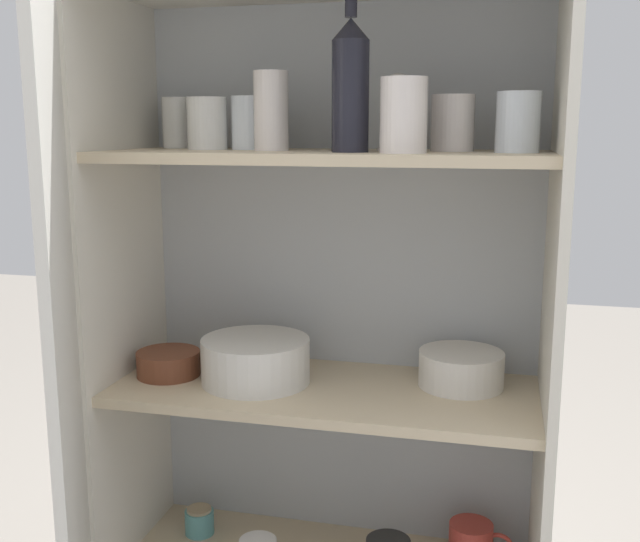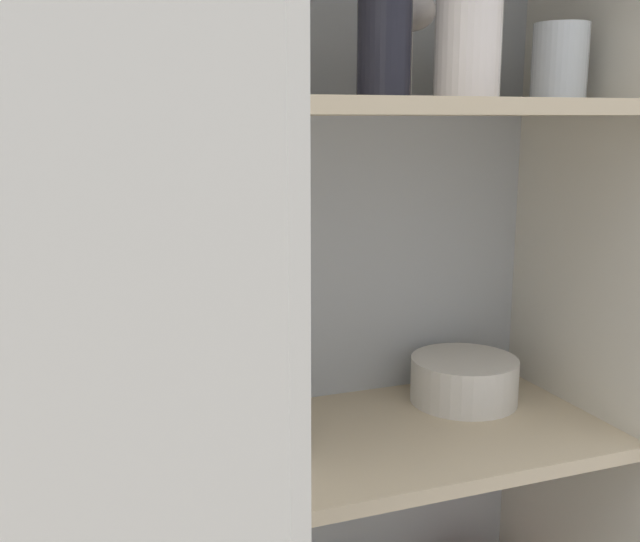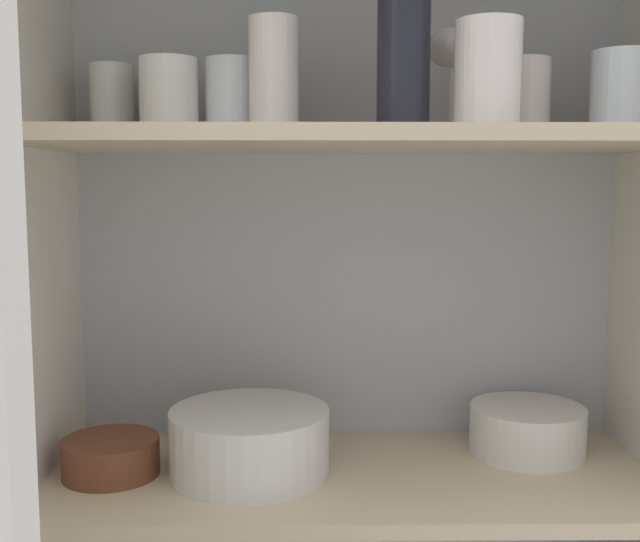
% 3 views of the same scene
% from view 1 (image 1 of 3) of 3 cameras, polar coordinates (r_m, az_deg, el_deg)
% --- Properties ---
extents(cupboard_back_panel, '(0.87, 0.02, 1.43)m').
position_cam_1_polar(cupboard_back_panel, '(1.66, 1.73, -5.55)').
color(cupboard_back_panel, '#B2B7BC').
rests_on(cupboard_back_panel, ground_plane).
extents(cupboard_side_left, '(0.02, 0.37, 1.43)m').
position_cam_1_polar(cupboard_side_left, '(1.64, -14.38, -6.09)').
color(cupboard_side_left, silver).
rests_on(cupboard_side_left, ground_plane).
extents(cupboard_side_right, '(0.02, 0.37, 1.43)m').
position_cam_1_polar(cupboard_side_right, '(1.46, 16.93, -8.36)').
color(cupboard_side_right, silver).
rests_on(cupboard_side_right, ground_plane).
extents(shelf_board_middle, '(0.83, 0.34, 0.02)m').
position_cam_1_polar(shelf_board_middle, '(1.51, 0.30, -9.14)').
color(shelf_board_middle, beige).
extents(shelf_board_upper, '(0.83, 0.34, 0.02)m').
position_cam_1_polar(shelf_board_upper, '(1.42, 0.32, 8.72)').
color(shelf_board_upper, beige).
extents(cupboard_door, '(0.22, 0.39, 1.43)m').
position_cam_1_polar(cupboard_door, '(1.29, -18.59, -11.07)').
color(cupboard_door, silver).
rests_on(cupboard_door, ground_plane).
extents(tumbler_glass_0, '(0.08, 0.08, 0.10)m').
position_cam_1_polar(tumbler_glass_0, '(1.37, 14.85, 10.90)').
color(tumbler_glass_0, white).
rests_on(tumbler_glass_0, shelf_board_upper).
extents(tumbler_glass_1, '(0.06, 0.06, 0.11)m').
position_cam_1_polar(tumbler_glass_1, '(1.64, -10.81, 11.02)').
color(tumbler_glass_1, white).
rests_on(tumbler_glass_1, shelf_board_upper).
extents(tumbler_glass_2, '(0.08, 0.08, 0.10)m').
position_cam_1_polar(tumbler_glass_2, '(1.53, -8.59, 11.05)').
color(tumbler_glass_2, white).
rests_on(tumbler_glass_2, shelf_board_upper).
extents(tumbler_glass_3, '(0.08, 0.08, 0.10)m').
position_cam_1_polar(tumbler_glass_3, '(1.43, 10.07, 11.04)').
color(tumbler_glass_3, silver).
rests_on(tumbler_glass_3, shelf_board_upper).
extents(tumbler_glass_4, '(0.07, 0.07, 0.15)m').
position_cam_1_polar(tumbler_glass_4, '(1.45, -3.74, 12.07)').
color(tumbler_glass_4, silver).
rests_on(tumbler_glass_4, shelf_board_upper).
extents(tumbler_glass_5, '(0.08, 0.08, 0.13)m').
position_cam_1_polar(tumbler_glass_5, '(1.31, 6.39, 11.70)').
color(tumbler_glass_5, silver).
rests_on(tumbler_glass_5, shelf_board_upper).
extents(tumbler_glass_6, '(0.08, 0.08, 0.10)m').
position_cam_1_polar(tumbler_glass_6, '(1.52, -5.27, 11.17)').
color(tumbler_glass_6, white).
rests_on(tumbler_glass_6, shelf_board_upper).
extents(wine_glass_0, '(0.07, 0.07, 0.14)m').
position_cam_1_polar(wine_glass_0, '(1.42, 5.94, 13.11)').
color(wine_glass_0, silver).
rests_on(wine_glass_0, shelf_board_upper).
extents(wine_bottle, '(0.07, 0.07, 0.27)m').
position_cam_1_polar(wine_bottle, '(1.36, 2.33, 14.00)').
color(wine_bottle, black).
rests_on(wine_bottle, shelf_board_upper).
extents(plate_stack_white, '(0.22, 0.22, 0.09)m').
position_cam_1_polar(plate_stack_white, '(1.52, -4.93, -6.80)').
color(plate_stack_white, silver).
rests_on(plate_stack_white, shelf_board_middle).
extents(mixing_bowl_large, '(0.17, 0.17, 0.07)m').
position_cam_1_polar(mixing_bowl_large, '(1.52, 10.70, -7.22)').
color(mixing_bowl_large, silver).
rests_on(mixing_bowl_large, shelf_board_middle).
extents(serving_bowl_small, '(0.13, 0.13, 0.05)m').
position_cam_1_polar(serving_bowl_small, '(1.59, -11.48, -6.81)').
color(serving_bowl_small, brown).
rests_on(serving_bowl_small, shelf_board_middle).
extents(storage_jar, '(0.06, 0.06, 0.06)m').
position_cam_1_polar(storage_jar, '(1.80, -9.17, -18.29)').
color(storage_jar, '#5BA3A8').
rests_on(storage_jar, shelf_board_lower).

